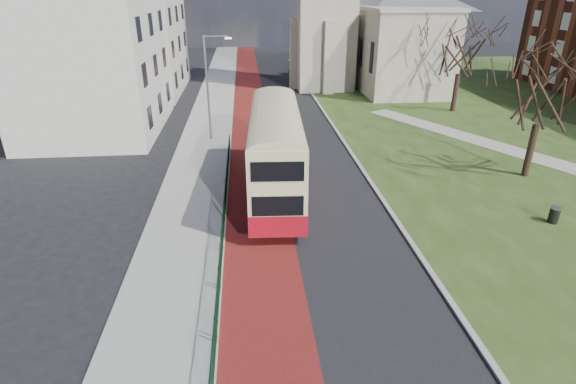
{
  "coord_description": "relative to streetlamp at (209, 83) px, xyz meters",
  "views": [
    {
      "loc": [
        -1.6,
        -17.33,
        11.3
      ],
      "look_at": [
        0.33,
        2.95,
        2.0
      ],
      "focal_mm": 28.0,
      "sensor_mm": 36.0,
      "label": 1
    }
  ],
  "objects": [
    {
      "name": "bus_lane",
      "position": [
        3.15,
        2.0,
        -4.59
      ],
      "size": [
        3.4,
        120.0,
        0.01
      ],
      "primitive_type": "cube",
      "color": "#591414",
      "rests_on": "ground"
    },
    {
      "name": "winter_tree_near",
      "position": [
        20.85,
        -9.62,
        1.56
      ],
      "size": [
        6.82,
        6.82,
        8.82
      ],
      "rotation": [
        0.0,
        0.0,
        -0.15
      ],
      "color": "black",
      "rests_on": "grass_green"
    },
    {
      "name": "streetlamp",
      "position": [
        0.0,
        0.0,
        0.0
      ],
      "size": [
        2.13,
        0.18,
        8.0
      ],
      "color": "gray",
      "rests_on": "pavement_west"
    },
    {
      "name": "kerb_east",
      "position": [
        10.45,
        4.0,
        -4.53
      ],
      "size": [
        0.25,
        80.0,
        0.13
      ],
      "primitive_type": "cube",
      "color": "#999993",
      "rests_on": "ground"
    },
    {
      "name": "footpath",
      "position": [
        24.35,
        -8.0,
        -4.54
      ],
      "size": [
        18.84,
        32.82,
        0.03
      ],
      "primitive_type": "cube",
      "rotation": [
        0.0,
        0.0,
        0.49
      ],
      "color": "#9E998C",
      "rests_on": "grass_green"
    },
    {
      "name": "road_carriageway",
      "position": [
        5.85,
        2.0,
        -4.59
      ],
      "size": [
        9.0,
        120.0,
        0.01
      ],
      "primitive_type": "cube",
      "color": "black",
      "rests_on": "ground"
    },
    {
      "name": "pavement_west",
      "position": [
        -0.65,
        2.0,
        -4.53
      ],
      "size": [
        4.0,
        120.0,
        0.12
      ],
      "primitive_type": "cube",
      "color": "gray",
      "rests_on": "ground"
    },
    {
      "name": "litter_bin",
      "position": [
        18.57,
        -15.93,
        -4.11
      ],
      "size": [
        0.58,
        0.58,
        0.88
      ],
      "rotation": [
        0.0,
        0.0,
        -0.07
      ],
      "color": "black",
      "rests_on": "grass_green"
    },
    {
      "name": "pedestrian_railing",
      "position": [
        1.4,
        -14.0,
        -4.04
      ],
      "size": [
        0.07,
        24.0,
        1.12
      ],
      "color": "#0B321B",
      "rests_on": "ground"
    },
    {
      "name": "grass_green",
      "position": [
        30.35,
        4.0,
        -4.57
      ],
      "size": [
        40.0,
        80.0,
        0.04
      ],
      "primitive_type": "cube",
      "color": "#2C4117",
      "rests_on": "ground"
    },
    {
      "name": "kerb_west",
      "position": [
        1.35,
        2.0,
        -4.53
      ],
      "size": [
        0.25,
        120.0,
        0.13
      ],
      "primitive_type": "cube",
      "color": "#999993",
      "rests_on": "ground"
    },
    {
      "name": "street_block_far",
      "position": [
        -9.65,
        20.0,
        1.17
      ],
      "size": [
        10.3,
        16.3,
        11.5
      ],
      "color": "#C0B5A3",
      "rests_on": "ground"
    },
    {
      "name": "ground",
      "position": [
        4.35,
        -18.0,
        -4.59
      ],
      "size": [
        160.0,
        160.0,
        0.0
      ],
      "primitive_type": "plane",
      "color": "black",
      "rests_on": "ground"
    },
    {
      "name": "street_block_near",
      "position": [
        -9.65,
        4.0,
        1.92
      ],
      "size": [
        10.3,
        14.3,
        13.0
      ],
      "color": "beige",
      "rests_on": "ground"
    },
    {
      "name": "winter_tree_far",
      "position": [
        23.38,
        7.2,
        1.92
      ],
      "size": [
        6.69,
        6.69,
        9.35
      ],
      "rotation": [
        0.0,
        0.0,
        0.05
      ],
      "color": "black",
      "rests_on": "grass_green"
    },
    {
      "name": "bus",
      "position": [
        4.35,
        -11.0,
        -1.72
      ],
      "size": [
        3.45,
        12.19,
        5.04
      ],
      "rotation": [
        0.0,
        0.0,
        -0.06
      ],
      "color": "maroon",
      "rests_on": "ground"
    }
  ]
}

